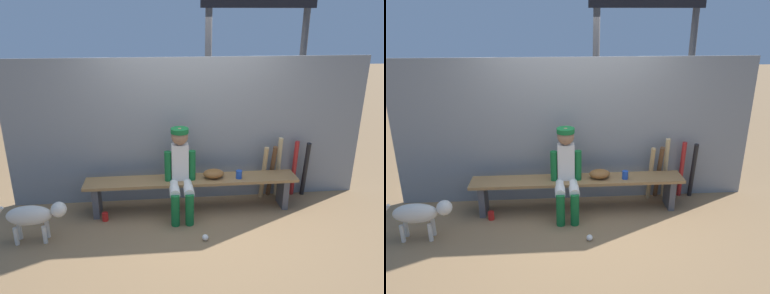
# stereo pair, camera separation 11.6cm
# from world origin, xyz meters

# --- Properties ---
(ground_plane) EXTENTS (30.00, 30.00, 0.00)m
(ground_plane) POSITION_xyz_m (0.00, 0.00, 0.00)
(ground_plane) COLOR olive
(chainlink_fence) EXTENTS (4.93, 0.03, 2.02)m
(chainlink_fence) POSITION_xyz_m (0.00, 0.37, 1.01)
(chainlink_fence) COLOR gray
(chainlink_fence) RESTS_ON ground_plane
(dugout_bench) EXTENTS (2.84, 0.36, 0.46)m
(dugout_bench) POSITION_xyz_m (0.00, 0.00, 0.37)
(dugout_bench) COLOR olive
(dugout_bench) RESTS_ON ground_plane
(player_seated) EXTENTS (0.41, 0.55, 1.17)m
(player_seated) POSITION_xyz_m (-0.16, -0.11, 0.64)
(player_seated) COLOR silver
(player_seated) RESTS_ON ground_plane
(baseball_glove) EXTENTS (0.28, 0.20, 0.12)m
(baseball_glove) POSITION_xyz_m (0.29, 0.00, 0.52)
(baseball_glove) COLOR brown
(baseball_glove) RESTS_ON dugout_bench
(bat_wood_tan) EXTENTS (0.07, 0.18, 0.81)m
(bat_wood_tan) POSITION_xyz_m (1.05, 0.21, 0.41)
(bat_wood_tan) COLOR tan
(bat_wood_tan) RESTS_ON ground_plane
(bat_wood_dark) EXTENTS (0.07, 0.25, 0.83)m
(bat_wood_dark) POSITION_xyz_m (1.17, 0.24, 0.41)
(bat_wood_dark) COLOR brown
(bat_wood_dark) RESTS_ON ground_plane
(bat_wood_natural) EXTENTS (0.09, 0.15, 0.92)m
(bat_wood_natural) POSITION_xyz_m (1.28, 0.28, 0.46)
(bat_wood_natural) COLOR tan
(bat_wood_natural) RESTS_ON ground_plane
(bat_aluminum_red) EXTENTS (0.09, 0.15, 0.86)m
(bat_aluminum_red) POSITION_xyz_m (1.52, 0.28, 0.43)
(bat_aluminum_red) COLOR #B22323
(bat_aluminum_red) RESTS_ON ground_plane
(bat_aluminum_black) EXTENTS (0.09, 0.18, 0.84)m
(bat_aluminum_black) POSITION_xyz_m (1.67, 0.24, 0.42)
(bat_aluminum_black) COLOR black
(bat_aluminum_black) RESTS_ON ground_plane
(baseball) EXTENTS (0.07, 0.07, 0.07)m
(baseball) POSITION_xyz_m (0.08, -0.75, 0.04)
(baseball) COLOR white
(baseball) RESTS_ON ground_plane
(cup_on_ground) EXTENTS (0.08, 0.08, 0.11)m
(cup_on_ground) POSITION_xyz_m (-1.15, -0.18, 0.06)
(cup_on_ground) COLOR red
(cup_on_ground) RESTS_ON ground_plane
(cup_on_bench) EXTENTS (0.08, 0.08, 0.11)m
(cup_on_bench) POSITION_xyz_m (0.63, -0.05, 0.52)
(cup_on_bench) COLOR #1E47AD
(cup_on_bench) RESTS_ON dugout_bench
(scoreboard) EXTENTS (1.94, 0.27, 3.74)m
(scoreboard) POSITION_xyz_m (1.11, 0.99, 2.58)
(scoreboard) COLOR #3F3F42
(scoreboard) RESTS_ON ground_plane
(dog) EXTENTS (0.84, 0.20, 0.49)m
(dog) POSITION_xyz_m (-1.89, -0.56, 0.34)
(dog) COLOR beige
(dog) RESTS_ON ground_plane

